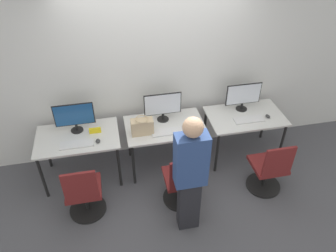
% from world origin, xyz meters
% --- Properties ---
extents(ground_plane, '(20.00, 20.00, 0.00)m').
position_xyz_m(ground_plane, '(0.00, 0.00, 0.00)').
color(ground_plane, '#4C4C51').
extents(wall_back, '(12.00, 0.05, 2.80)m').
position_xyz_m(wall_back, '(0.00, 0.83, 1.40)').
color(wall_back, silver).
rests_on(wall_back, ground_plane).
extents(desk_left, '(1.11, 0.71, 0.74)m').
position_xyz_m(desk_left, '(-1.21, 0.35, 0.65)').
color(desk_left, silver).
rests_on(desk_left, ground_plane).
extents(monitor_left, '(0.53, 0.17, 0.43)m').
position_xyz_m(monitor_left, '(-1.21, 0.49, 0.97)').
color(monitor_left, black).
rests_on(monitor_left, desk_left).
extents(keyboard_left, '(0.43, 0.16, 0.02)m').
position_xyz_m(keyboard_left, '(-1.21, 0.18, 0.75)').
color(keyboard_left, silver).
rests_on(keyboard_left, desk_left).
extents(mouse_left, '(0.06, 0.09, 0.03)m').
position_xyz_m(mouse_left, '(-0.94, 0.18, 0.75)').
color(mouse_left, '#333333').
rests_on(mouse_left, desk_left).
extents(office_chair_left, '(0.48, 0.48, 0.88)m').
position_xyz_m(office_chair_left, '(-1.18, -0.36, 0.36)').
color(office_chair_left, black).
rests_on(office_chair_left, ground_plane).
extents(desk_center, '(1.11, 0.71, 0.74)m').
position_xyz_m(desk_center, '(0.00, 0.35, 0.65)').
color(desk_center, silver).
rests_on(desk_center, ground_plane).
extents(monitor_center, '(0.53, 0.17, 0.43)m').
position_xyz_m(monitor_center, '(0.00, 0.50, 0.97)').
color(monitor_center, black).
rests_on(monitor_center, desk_center).
extents(keyboard_center, '(0.43, 0.16, 0.02)m').
position_xyz_m(keyboard_center, '(0.00, 0.19, 0.75)').
color(keyboard_center, silver).
rests_on(keyboard_center, desk_center).
extents(mouse_center, '(0.06, 0.09, 0.03)m').
position_xyz_m(mouse_center, '(0.30, 0.20, 0.75)').
color(mouse_center, '#333333').
rests_on(mouse_center, desk_center).
extents(office_chair_center, '(0.48, 0.48, 0.88)m').
position_xyz_m(office_chair_center, '(0.07, -0.42, 0.36)').
color(office_chair_center, black).
rests_on(office_chair_center, ground_plane).
extents(person_center, '(0.36, 0.22, 1.66)m').
position_xyz_m(person_center, '(0.06, -0.78, 0.91)').
color(person_center, '#232328').
rests_on(person_center, ground_plane).
extents(desk_right, '(1.11, 0.71, 0.74)m').
position_xyz_m(desk_right, '(1.21, 0.35, 0.65)').
color(desk_right, silver).
rests_on(desk_right, ground_plane).
extents(monitor_right, '(0.53, 0.17, 0.43)m').
position_xyz_m(monitor_right, '(1.21, 0.52, 0.97)').
color(monitor_right, black).
rests_on(monitor_right, desk_right).
extents(keyboard_right, '(0.43, 0.16, 0.02)m').
position_xyz_m(keyboard_right, '(1.21, 0.23, 0.75)').
color(keyboard_right, silver).
rests_on(keyboard_right, desk_right).
extents(mouse_right, '(0.06, 0.09, 0.03)m').
position_xyz_m(mouse_right, '(1.51, 0.25, 0.75)').
color(mouse_right, '#333333').
rests_on(mouse_right, desk_right).
extents(office_chair_right, '(0.48, 0.48, 0.88)m').
position_xyz_m(office_chair_right, '(1.28, -0.44, 0.36)').
color(office_chair_right, black).
rests_on(office_chair_right, ground_plane).
extents(handbag, '(0.30, 0.18, 0.25)m').
position_xyz_m(handbag, '(-0.33, 0.25, 0.85)').
color(handbag, tan).
rests_on(handbag, desk_center).
extents(placard_left, '(0.16, 0.03, 0.08)m').
position_xyz_m(placard_left, '(-0.97, 0.39, 0.78)').
color(placard_left, yellow).
rests_on(placard_left, desk_left).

